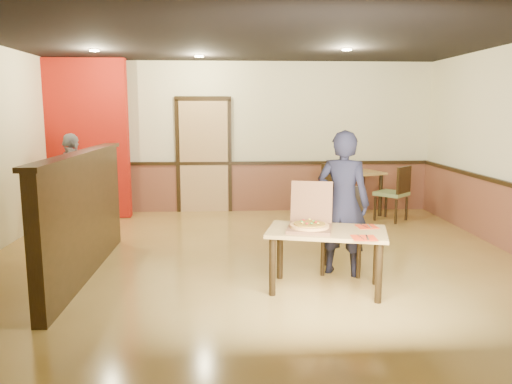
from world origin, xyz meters
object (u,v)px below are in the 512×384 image
diner (343,203)px  pizza_box (310,223)px  main_table (327,239)px  condiment (355,167)px  side_chair_left (338,190)px  side_table (358,181)px  diner_chair (343,225)px  passerby (73,181)px  side_chair_right (395,191)px

diner → pizza_box: size_ratio=2.71×
main_table → condiment: (1.26, 3.85, 0.33)m
pizza_box → condiment: 4.07m
side_chair_left → side_table: (0.50, 0.61, 0.07)m
side_table → pizza_box: bearing=-111.5°
diner_chair → diner: 0.34m
diner → pizza_box: diner is taller
side_table → pizza_box: pizza_box is taller
main_table → pizza_box: size_ratio=2.19×
side_table → passerby: bearing=-170.2°
main_table → diner_chair: size_ratio=1.36×
diner_chair → pizza_box: size_ratio=1.61×
side_chair_right → pizza_box: (-2.01, -3.23, 0.20)m
side_chair_left → condiment: size_ratio=6.25×
side_chair_right → passerby: 5.40m
side_chair_right → passerby: passerby is taller
passerby → diner: bearing=-147.6°
main_table → pizza_box: (-0.18, 0.04, 0.17)m
side_chair_left → passerby: size_ratio=0.65×
diner → condiment: diner is taller
side_chair_left → passerby: (-4.39, -0.24, 0.22)m
diner_chair → pizza_box: bearing=-112.7°
side_chair_right → condiment: side_chair_right is taller
main_table → passerby: bearing=153.6°
diner → side_chair_left: bearing=-75.5°
diner → passerby: 4.59m
main_table → side_table: size_ratio=1.45×
main_table → diner_chair: diner_chair is taller
side_chair_right → side_table: 0.79m
passerby → pizza_box: passerby is taller
side_chair_left → pizza_box: bearing=115.1°
passerby → condiment: passerby is taller
main_table → condiment: bearing=85.8°
side_chair_right → main_table: bearing=15.9°
side_chair_left → condiment: side_chair_left is taller
passerby → main_table: bearing=-154.9°
diner_chair → side_chair_right: bearing=75.7°
side_table → pizza_box: 4.12m
side_chair_right → diner: 3.17m
main_table → passerby: (-3.56, 3.03, 0.22)m
pizza_box → main_table: bearing=-0.7°
side_chair_left → condiment: (0.43, 0.58, 0.33)m
main_table → side_chair_right: (1.83, 3.27, -0.03)m
main_table → diner: bearing=75.4°
side_chair_left → condiment: bearing=-84.2°
condiment → main_table: bearing=-108.2°
side_chair_left → pizza_box: size_ratio=1.62×
diner_chair → main_table: bearing=-100.0°
diner_chair → condiment: diner_chair is taller
diner_chair → side_chair_left: side_chair_left is taller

